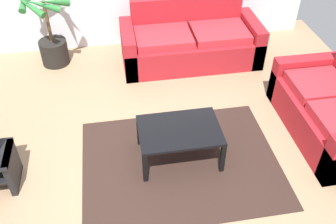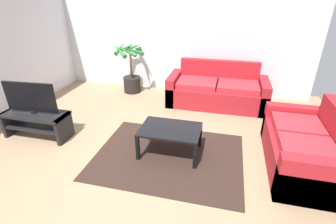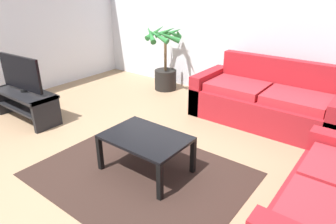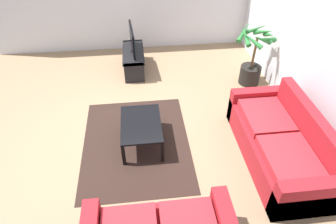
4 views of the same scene
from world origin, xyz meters
name	(u,v)px [view 3 (image 3 of 4)]	position (x,y,z in m)	size (l,w,h in m)	color
ground_plane	(105,169)	(0.00, 0.00, 0.00)	(6.60, 6.60, 0.00)	#937556
wall_back	(235,19)	(0.00, 3.00, 1.35)	(6.00, 0.06, 2.70)	silver
couch_main	(266,103)	(0.94, 2.28, 0.30)	(2.08, 0.90, 0.90)	maroon
tv_stand	(26,101)	(-1.93, 0.20, 0.29)	(1.10, 0.45, 0.44)	black
tv	(21,73)	(-1.93, 0.20, 0.72)	(0.88, 0.10, 0.53)	black
coffee_table	(146,141)	(0.38, 0.26, 0.37)	(0.89, 0.62, 0.43)	black
area_rug	(141,174)	(0.38, 0.16, 0.00)	(2.20, 1.70, 0.01)	black
potted_palm	(165,64)	(-1.13, 2.54, 0.51)	(0.80, 0.77, 1.21)	black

